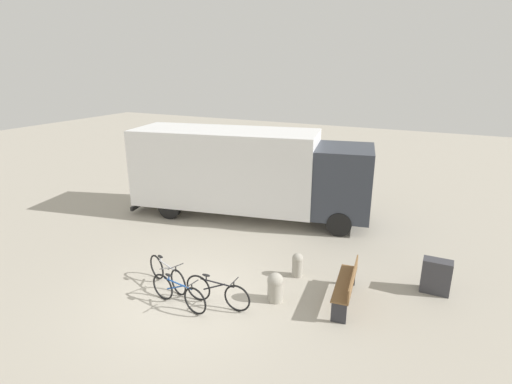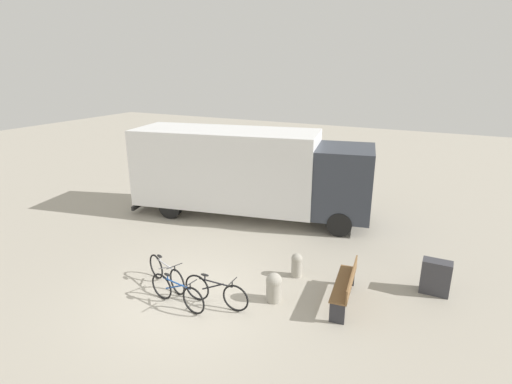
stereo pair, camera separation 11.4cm
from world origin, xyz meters
name	(u,v)px [view 2 (the right image)]	position (x,y,z in m)	size (l,w,h in m)	color
ground_plane	(188,300)	(0.00, 0.00, 0.00)	(60.00, 60.00, 0.00)	#A8A091
delivery_truck	(247,170)	(-1.39, 5.80, 1.76)	(9.07, 4.05, 3.23)	white
park_bench	(346,284)	(3.48, 1.60, 0.50)	(0.60, 1.86, 0.86)	brown
bicycle_near	(166,273)	(-0.87, 0.30, 0.36)	(1.64, 0.71, 0.76)	black
bicycle_middle	(177,292)	(-0.07, -0.31, 0.36)	(1.73, 0.44, 0.76)	black
bicycle_far	(216,292)	(0.74, 0.12, 0.36)	(1.74, 0.44, 0.76)	black
bollard_near_bench	(274,286)	(1.90, 0.92, 0.39)	(0.39, 0.39, 0.74)	#9E998C
bollard_far_bench	(297,264)	(1.97, 2.27, 0.36)	(0.30, 0.30, 0.67)	#9E998C
utility_box	(436,277)	(5.37, 3.04, 0.44)	(0.69, 0.36, 0.88)	#38383D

